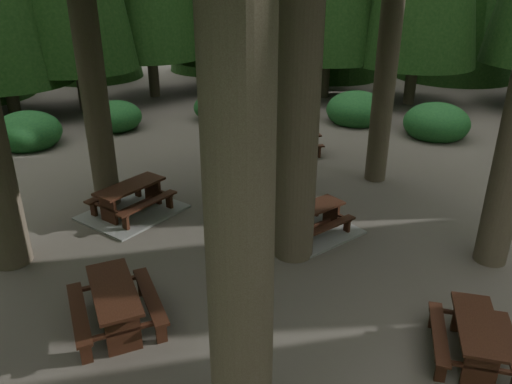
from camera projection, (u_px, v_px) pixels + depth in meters
ground at (270, 269)px, 10.32m from camera, size 80.00×80.00×0.00m
picnic_table_a at (312, 224)px, 11.66m from camera, size 2.04×1.70×0.68m
picnic_table_b at (115, 301)px, 8.50m from camera, size 1.81×2.07×0.78m
picnic_table_c at (132, 204)px, 12.58m from camera, size 2.74×2.48×0.78m
picnic_table_d at (297, 141)px, 16.59m from camera, size 1.91×1.75×0.67m
picnic_table_e at (475, 335)px, 7.80m from camera, size 2.02×1.98×0.68m
shrub_ring at (274, 229)px, 11.09m from camera, size 23.86×24.64×1.49m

